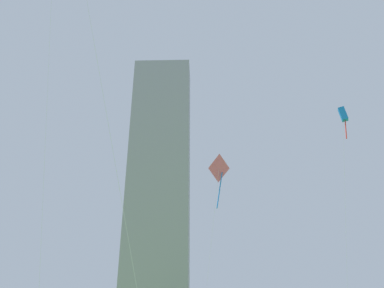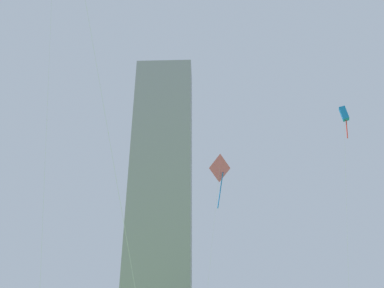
# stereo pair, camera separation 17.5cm
# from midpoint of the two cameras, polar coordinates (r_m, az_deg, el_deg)

# --- Properties ---
(kite_flying_0) EXTENTS (3.14, 5.86, 21.76)m
(kite_flying_0) POSITION_cam_midpoint_polar(r_m,az_deg,el_deg) (40.96, 21.79, 4.03)
(kite_flying_0) COLOR silver
(kite_flying_0) RESTS_ON ground
(kite_flying_4) EXTENTS (3.64, 2.64, 17.31)m
(kite_flying_4) POSITION_cam_midpoint_polar(r_m,az_deg,el_deg) (38.93, 4.26, -4.10)
(kite_flying_4) COLOR silver
(kite_flying_4) RESTS_ON ground
(distant_highrise_0) EXTENTS (26.69, 20.34, 107.21)m
(distant_highrise_0) POSITION_cam_midpoint_polar(r_m,az_deg,el_deg) (150.94, -4.57, -5.65)
(distant_highrise_0) COLOR #939399
(distant_highrise_0) RESTS_ON ground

